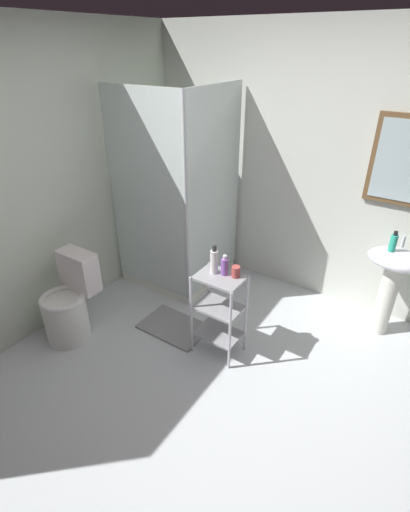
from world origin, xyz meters
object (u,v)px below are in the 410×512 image
object	(u,v)px
hand_soap_bottle	(393,242)
bath_mat	(174,327)
toilet	(69,305)
storage_cart	(219,309)
shower_stall	(180,242)
lotion_bottle_white	(214,261)
rinse_cup	(236,272)
conditioner_bottle_purple	(225,266)
pedestal_sink	(392,276)

from	to	relation	value
hand_soap_bottle	bath_mat	world-z (taller)	hand_soap_bottle
toilet	storage_cart	xyz separation A→B (m)	(1.19, 0.53, 0.12)
toilet	storage_cart	bearing A→B (deg)	24.15
shower_stall	storage_cart	xyz separation A→B (m)	(0.93, -0.72, -0.03)
lotion_bottle_white	rinse_cup	xyz separation A→B (m)	(0.17, 0.04, -0.06)
conditioner_bottle_purple	bath_mat	distance (m)	0.95
hand_soap_bottle	conditioner_bottle_purple	bearing A→B (deg)	-136.14
rinse_cup	bath_mat	size ratio (longest dim) A/B	0.15
conditioner_bottle_purple	pedestal_sink	bearing A→B (deg)	42.43
lotion_bottle_white	bath_mat	size ratio (longest dim) A/B	0.40
lotion_bottle_white	conditioner_bottle_purple	distance (m)	0.09
toilet	rinse_cup	size ratio (longest dim) A/B	8.52
lotion_bottle_white	rinse_cup	size ratio (longest dim) A/B	2.72
toilet	hand_soap_bottle	size ratio (longest dim) A/B	4.29
pedestal_sink	toilet	bearing A→B (deg)	-145.52
shower_stall	rinse_cup	world-z (taller)	shower_stall
conditioner_bottle_purple	bath_mat	size ratio (longest dim) A/B	0.28
shower_stall	bath_mat	size ratio (longest dim) A/B	3.33
storage_cart	bath_mat	world-z (taller)	storage_cart
shower_stall	lotion_bottle_white	distance (m)	1.17
rinse_cup	lotion_bottle_white	bearing A→B (deg)	-165.55
rinse_cup	hand_soap_bottle	bearing A→B (deg)	45.96
hand_soap_bottle	bath_mat	bearing A→B (deg)	-146.64
toilet	hand_soap_bottle	world-z (taller)	hand_soap_bottle
toilet	conditioner_bottle_purple	bearing A→B (deg)	25.88
hand_soap_bottle	bath_mat	xyz separation A→B (m)	(-1.51, -0.99, -0.88)
hand_soap_bottle	rinse_cup	size ratio (longest dim) A/B	1.99
pedestal_sink	storage_cart	size ratio (longest dim) A/B	1.09
shower_stall	lotion_bottle_white	xyz separation A→B (m)	(0.86, -0.70, 0.38)
storage_cart	shower_stall	bearing A→B (deg)	142.11
pedestal_sink	lotion_bottle_white	size ratio (longest dim) A/B	3.34
hand_soap_bottle	conditioner_bottle_purple	distance (m)	1.40
pedestal_sink	rinse_cup	size ratio (longest dim) A/B	9.08
storage_cart	bath_mat	xyz separation A→B (m)	(-0.49, 0.02, -0.43)
pedestal_sink	storage_cart	world-z (taller)	pedestal_sink
lotion_bottle_white	conditioner_bottle_purple	xyz separation A→B (m)	(0.08, 0.02, -0.03)
pedestal_sink	hand_soap_bottle	world-z (taller)	hand_soap_bottle
pedestal_sink	bath_mat	size ratio (longest dim) A/B	1.35
hand_soap_bottle	lotion_bottle_white	world-z (taller)	hand_soap_bottle
pedestal_sink	rinse_cup	world-z (taller)	rinse_cup
conditioner_bottle_purple	toilet	bearing A→B (deg)	-154.12
shower_stall	conditioner_bottle_purple	world-z (taller)	shower_stall
rinse_cup	conditioner_bottle_purple	bearing A→B (deg)	-168.32
rinse_cup	pedestal_sink	bearing A→B (deg)	44.38
rinse_cup	shower_stall	bearing A→B (deg)	147.54
storage_cart	conditioner_bottle_purple	size ratio (longest dim) A/B	4.46
conditioner_bottle_purple	rinse_cup	size ratio (longest dim) A/B	1.86
pedestal_sink	toilet	size ratio (longest dim) A/B	1.07
pedestal_sink	bath_mat	distance (m)	1.95
rinse_cup	storage_cart	bearing A→B (deg)	-146.06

